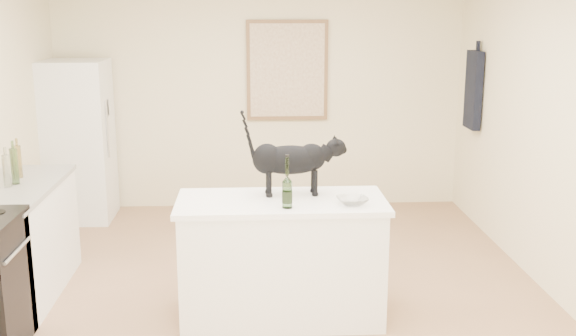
{
  "coord_description": "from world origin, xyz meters",
  "views": [
    {
      "loc": [
        -0.11,
        -4.93,
        2.26
      ],
      "look_at": [
        0.15,
        -0.15,
        1.12
      ],
      "focal_mm": 42.97,
      "sensor_mm": 36.0,
      "label": 1
    }
  ],
  "objects": [
    {
      "name": "counter_bottle_cluster",
      "position": [
        -1.96,
        0.39,
        1.03
      ],
      "size": [
        0.1,
        0.36,
        0.28
      ],
      "color": "brown",
      "rests_on": "left_countertop"
    },
    {
      "name": "floor",
      "position": [
        0.0,
        0.0,
        0.0
      ],
      "size": [
        5.5,
        5.5,
        0.0
      ],
      "primitive_type": "plane",
      "color": "#9F7755",
      "rests_on": "ground"
    },
    {
      "name": "hanging_garment",
      "position": [
        2.19,
        2.05,
        1.4
      ],
      "size": [
        0.08,
        0.34,
        0.8
      ],
      "primitive_type": "cube",
      "color": "black",
      "rests_on": "wall_right"
    },
    {
      "name": "wall_right",
      "position": [
        2.25,
        0.0,
        1.3
      ],
      "size": [
        0.0,
        5.5,
        5.5
      ],
      "primitive_type": "plane",
      "rotation": [
        1.57,
        0.0,
        -1.57
      ],
      "color": "beige",
      "rests_on": "ground"
    },
    {
      "name": "wall_front",
      "position": [
        0.0,
        -2.75,
        1.3
      ],
      "size": [
        4.5,
        0.0,
        4.5
      ],
      "primitive_type": "plane",
      "rotation": [
        -1.57,
        0.0,
        0.0
      ],
      "color": "beige",
      "rests_on": "ground"
    },
    {
      "name": "black_cat",
      "position": [
        0.17,
        -0.07,
        1.13
      ],
      "size": [
        0.68,
        0.23,
        0.47
      ],
      "primitive_type": null,
      "rotation": [
        0.0,
        0.0,
        0.04
      ],
      "color": "black",
      "rests_on": "island_top"
    },
    {
      "name": "wall_back",
      "position": [
        0.0,
        2.75,
        1.3
      ],
      "size": [
        4.5,
        0.0,
        4.5
      ],
      "primitive_type": "plane",
      "rotation": [
        1.57,
        0.0,
        0.0
      ],
      "color": "beige",
      "rests_on": "ground"
    },
    {
      "name": "fridge",
      "position": [
        -1.95,
        2.35,
        0.85
      ],
      "size": [
        0.68,
        0.68,
        1.7
      ],
      "primitive_type": "cube",
      "color": "white",
      "rests_on": "floor"
    },
    {
      "name": "fridge_paper",
      "position": [
        -1.6,
        2.37,
        1.21
      ],
      "size": [
        0.04,
        0.12,
        0.16
      ],
      "primitive_type": "cube",
      "rotation": [
        0.0,
        0.0,
        0.27
      ],
      "color": "beige",
      "rests_on": "fridge"
    },
    {
      "name": "glass_bowl",
      "position": [
        0.59,
        -0.35,
        0.93
      ],
      "size": [
        0.25,
        0.25,
        0.05
      ],
      "primitive_type": "imported",
      "rotation": [
        0.0,
        0.0,
        0.18
      ],
      "color": "white",
      "rests_on": "island_top"
    },
    {
      "name": "left_cabinets",
      "position": [
        -1.95,
        0.3,
        0.43
      ],
      "size": [
        0.6,
        1.4,
        0.86
      ],
      "primitive_type": "cube",
      "color": "white",
      "rests_on": "floor"
    },
    {
      "name": "island_base",
      "position": [
        0.1,
        -0.2,
        0.43
      ],
      "size": [
        1.44,
        0.67,
        0.86
      ],
      "primitive_type": "cube",
      "color": "white",
      "rests_on": "floor"
    },
    {
      "name": "artwork_canvas",
      "position": [
        0.3,
        2.7,
        1.55
      ],
      "size": [
        0.82,
        0.0,
        1.02
      ],
      "primitive_type": "cube",
      "color": "beige",
      "rests_on": "wall_back"
    },
    {
      "name": "artwork_frame",
      "position": [
        0.3,
        2.72,
        1.55
      ],
      "size": [
        0.9,
        0.03,
        1.1
      ],
      "primitive_type": "cube",
      "color": "brown",
      "rests_on": "wall_back"
    },
    {
      "name": "wine_bottle",
      "position": [
        0.13,
        -0.41,
        1.06
      ],
      "size": [
        0.09,
        0.09,
        0.33
      ],
      "primitive_type": "cylinder",
      "rotation": [
        0.0,
        0.0,
        0.39
      ],
      "color": "#2A5421",
      "rests_on": "island_top"
    },
    {
      "name": "left_countertop",
      "position": [
        -1.95,
        0.3,
        0.88
      ],
      "size": [
        0.62,
        1.44,
        0.04
      ],
      "primitive_type": "cube",
      "color": "gray",
      "rests_on": "left_cabinets"
    },
    {
      "name": "island_top",
      "position": [
        0.1,
        -0.2,
        0.88
      ],
      "size": [
        1.5,
        0.7,
        0.04
      ],
      "primitive_type": "cube",
      "color": "white",
      "rests_on": "island_base"
    }
  ]
}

